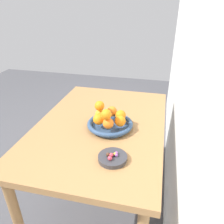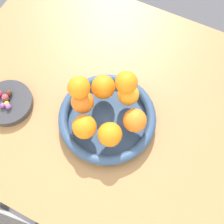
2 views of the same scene
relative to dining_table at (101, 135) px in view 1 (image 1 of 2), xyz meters
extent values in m
plane|color=#4C4C51|center=(0.00, 0.00, -0.65)|extent=(6.00, 6.00, 0.00)
cube|color=silver|center=(0.00, 0.48, 0.60)|extent=(4.00, 0.05, 2.50)
cube|color=#9E7042|center=(0.00, 0.00, 0.07)|extent=(1.10, 0.76, 0.04)
cylinder|color=#9E7042|center=(-0.49, -0.32, -0.30)|extent=(0.05, 0.05, 0.70)
cylinder|color=#9E7042|center=(-0.49, 0.32, -0.30)|extent=(0.05, 0.05, 0.70)
cylinder|color=navy|center=(0.04, 0.07, 0.10)|extent=(0.22, 0.22, 0.01)
torus|color=navy|center=(0.04, 0.07, 0.12)|extent=(0.27, 0.27, 0.03)
cylinder|color=#333338|center=(0.31, 0.15, 0.10)|extent=(0.14, 0.14, 0.02)
sphere|color=orange|center=(0.10, 0.07, 0.16)|extent=(0.06, 0.06, 0.06)
sphere|color=orange|center=(0.07, 0.13, 0.16)|extent=(0.06, 0.06, 0.06)
sphere|color=orange|center=(0.00, 0.12, 0.16)|extent=(0.06, 0.06, 0.06)
sphere|color=orange|center=(-0.04, 0.06, 0.16)|extent=(0.06, 0.06, 0.06)
sphere|color=orange|center=(0.01, 0.00, 0.16)|extent=(0.06, 0.06, 0.06)
sphere|color=orange|center=(0.08, 0.01, 0.16)|extent=(0.06, 0.06, 0.06)
sphere|color=orange|center=(0.02, 0.00, 0.22)|extent=(0.06, 0.06, 0.06)
sphere|color=orange|center=(0.11, 0.07, 0.22)|extent=(0.06, 0.06, 0.06)
sphere|color=#8C4C99|center=(0.29, 0.16, 0.12)|extent=(0.02, 0.02, 0.02)
sphere|color=#8C4C99|center=(0.31, 0.16, 0.12)|extent=(0.01, 0.01, 0.01)
sphere|color=gold|center=(0.30, 0.16, 0.12)|extent=(0.01, 0.01, 0.01)
sphere|color=#C6384C|center=(0.32, 0.14, 0.12)|extent=(0.02, 0.02, 0.02)
sphere|color=#472819|center=(0.32, 0.13, 0.12)|extent=(0.02, 0.02, 0.02)
sphere|color=#472819|center=(0.31, 0.14, 0.12)|extent=(0.02, 0.02, 0.02)
sphere|color=#C6384C|center=(0.34, 0.14, 0.12)|extent=(0.02, 0.02, 0.02)
camera|label=1|loc=(1.10, 0.33, 0.77)|focal=35.00mm
camera|label=2|loc=(-0.11, 0.33, 0.82)|focal=45.00mm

